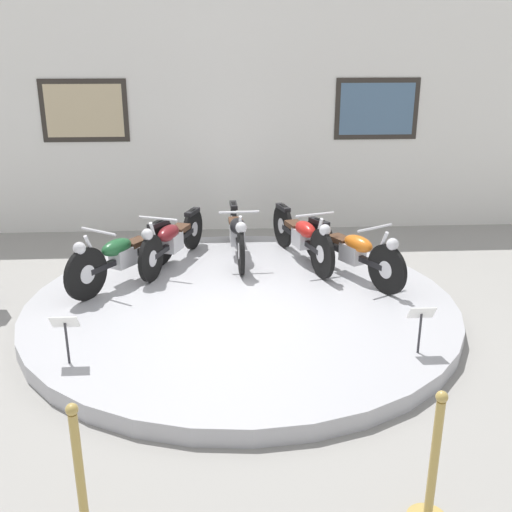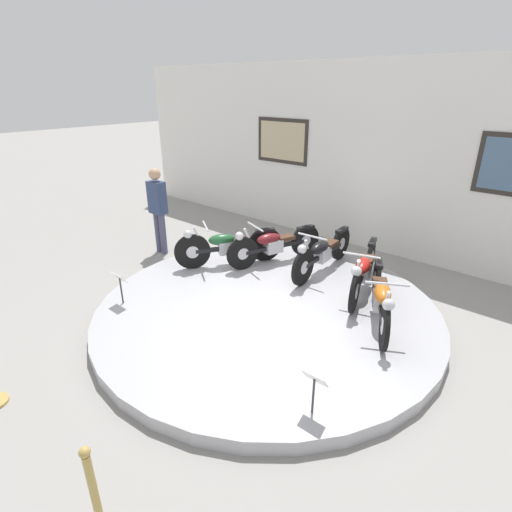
# 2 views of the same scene
# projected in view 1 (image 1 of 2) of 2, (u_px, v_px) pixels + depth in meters

# --- Properties ---
(ground_plane) EXTENTS (60.00, 60.00, 0.00)m
(ground_plane) POSITION_uv_depth(u_px,v_px,m) (241.00, 314.00, 7.21)
(ground_plane) COLOR gray
(display_platform) EXTENTS (5.09, 5.09, 0.18)m
(display_platform) POSITION_uv_depth(u_px,v_px,m) (241.00, 307.00, 7.18)
(display_platform) COLOR #ADADB2
(display_platform) RESTS_ON ground_plane
(back_wall) EXTENTS (14.00, 0.22, 3.72)m
(back_wall) POSITION_uv_depth(u_px,v_px,m) (233.00, 120.00, 9.97)
(back_wall) COLOR white
(back_wall) RESTS_ON ground_plane
(motorcycle_green) EXTENTS (1.17, 1.68, 0.80)m
(motorcycle_green) POSITION_uv_depth(u_px,v_px,m) (123.00, 254.00, 7.56)
(motorcycle_green) COLOR black
(motorcycle_green) RESTS_ON display_platform
(motorcycle_maroon) EXTENTS (0.78, 1.85, 0.78)m
(motorcycle_maroon) POSITION_uv_depth(u_px,v_px,m) (172.00, 239.00, 8.18)
(motorcycle_maroon) COLOR black
(motorcycle_maroon) RESTS_ON display_platform
(motorcycle_black) EXTENTS (0.54, 1.98, 0.79)m
(motorcycle_black) POSITION_uv_depth(u_px,v_px,m) (237.00, 232.00, 8.45)
(motorcycle_black) COLOR black
(motorcycle_black) RESTS_ON display_platform
(motorcycle_red) EXTENTS (0.69, 1.94, 0.80)m
(motorcycle_red) POSITION_uv_depth(u_px,v_px,m) (302.00, 235.00, 8.28)
(motorcycle_red) COLOR black
(motorcycle_red) RESTS_ON display_platform
(motorcycle_orange) EXTENTS (1.00, 1.76, 0.79)m
(motorcycle_orange) POSITION_uv_depth(u_px,v_px,m) (353.00, 250.00, 7.73)
(motorcycle_orange) COLOR black
(motorcycle_orange) RESTS_ON display_platform
(info_placard_front_left) EXTENTS (0.26, 0.11, 0.51)m
(info_placard_front_left) POSITION_uv_depth(u_px,v_px,m) (65.00, 328.00, 5.63)
(info_placard_front_left) COLOR #333338
(info_placard_front_left) RESTS_ON display_platform
(info_placard_front_centre) EXTENTS (0.26, 0.11, 0.51)m
(info_placard_front_centre) POSITION_uv_depth(u_px,v_px,m) (421.00, 319.00, 5.82)
(info_placard_front_centre) COLOR #333338
(info_placard_front_centre) RESTS_ON display_platform
(stanchion_post_left_of_entry) EXTENTS (0.28, 0.28, 1.02)m
(stanchion_post_left_of_entry) POSITION_uv_depth(u_px,v_px,m) (82.00, 495.00, 3.84)
(stanchion_post_left_of_entry) COLOR tan
(stanchion_post_left_of_entry) RESTS_ON ground_plane
(stanchion_post_right_of_entry) EXTENTS (0.28, 0.28, 1.02)m
(stanchion_post_right_of_entry) POSITION_uv_depth(u_px,v_px,m) (432.00, 480.00, 3.97)
(stanchion_post_right_of_entry) COLOR tan
(stanchion_post_right_of_entry) RESTS_ON ground_plane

